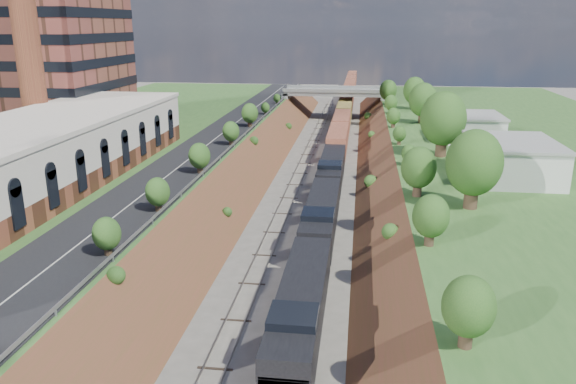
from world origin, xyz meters
The scene contains 15 objects.
platform_left centered at (-33.00, 60.00, 2.50)m, with size 44.00×180.00×5.00m, color #345E26.
platform_right centered at (33.00, 60.00, 2.50)m, with size 44.00×180.00×5.00m, color #345E26.
embankment_left centered at (-11.00, 60.00, 0.00)m, with size 7.07×180.00×7.07m, color brown.
embankment_right centered at (11.00, 60.00, 0.00)m, with size 7.07×180.00×7.07m, color brown.
rail_left_track centered at (-2.60, 60.00, 0.09)m, with size 1.58×180.00×0.18m, color gray.
rail_right_track centered at (2.60, 60.00, 0.09)m, with size 1.58×180.00×0.18m, color gray.
road centered at (-15.50, 60.00, 5.05)m, with size 8.00×180.00×0.10m, color black.
guardrail centered at (-11.40, 59.80, 5.55)m, with size 0.10×171.00×0.70m.
commercial_building centered at (-28.00, 38.00, 8.51)m, with size 14.30×62.30×7.00m.
overpass centered at (0.00, 122.00, 4.92)m, with size 24.50×8.30×7.40m.
white_building_near centered at (23.50, 52.00, 7.00)m, with size 9.00×12.00×4.00m, color silver.
white_building_far centered at (23.00, 74.00, 6.80)m, with size 8.00×10.00×3.60m, color silver.
tree_right_large centered at (17.00, 40.00, 9.38)m, with size 5.25×5.25×7.61m.
tree_left_crest centered at (-11.80, 20.00, 7.04)m, with size 2.45×2.45×3.55m.
freight_train centered at (2.60, 114.03, 2.69)m, with size 3.15×193.57×4.68m.
Camera 1 is at (6.35, -12.62, 21.88)m, focal length 35.00 mm.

